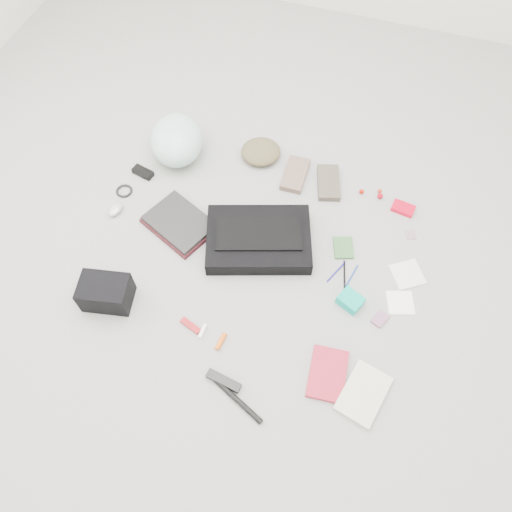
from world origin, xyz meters
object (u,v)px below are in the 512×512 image
(laptop, at_px, (179,222))
(bike_helmet, at_px, (177,140))
(accordion_wallet, at_px, (350,301))
(book_red, at_px, (328,374))
(camera_bag, at_px, (106,293))
(messenger_bag, at_px, (259,239))

(laptop, distance_m, bike_helmet, 0.47)
(accordion_wallet, bearing_deg, book_red, -67.99)
(camera_bag, bearing_deg, bike_helmet, 81.19)
(book_red, bearing_deg, laptop, 144.74)
(bike_helmet, distance_m, camera_bag, 0.90)
(laptop, height_order, book_red, laptop)
(camera_bag, height_order, book_red, camera_bag)
(messenger_bag, bearing_deg, laptop, 164.28)
(camera_bag, distance_m, accordion_wallet, 1.07)
(laptop, xyz_separation_m, camera_bag, (-0.15, -0.47, 0.04))
(camera_bag, height_order, accordion_wallet, camera_bag)
(camera_bag, distance_m, book_red, 1.01)
(camera_bag, relative_size, book_red, 0.96)
(book_red, bearing_deg, camera_bag, 173.10)
(messenger_bag, relative_size, book_red, 2.19)
(messenger_bag, distance_m, book_red, 0.70)
(laptop, distance_m, book_red, 1.00)
(book_red, bearing_deg, messenger_bag, 126.84)
(messenger_bag, height_order, camera_bag, camera_bag)
(bike_helmet, bearing_deg, laptop, -88.95)
(camera_bag, bearing_deg, book_red, -13.11)
(laptop, relative_size, bike_helmet, 0.91)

